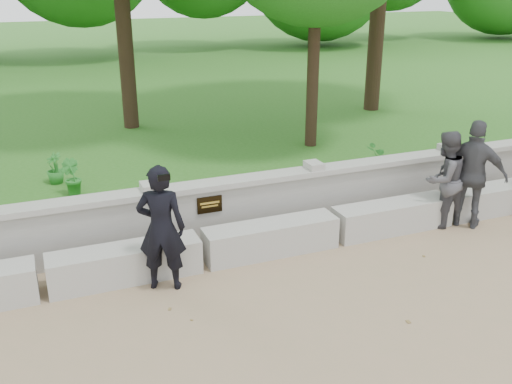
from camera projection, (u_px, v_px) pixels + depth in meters
ground at (255, 345)px, 5.97m from camera, size 80.00×80.00×0.00m
lawn at (91, 94)px, 18.06m from camera, size 40.00×22.00×0.25m
concrete_bench at (202, 250)px, 7.53m from camera, size 11.90×0.45×0.45m
parapet_wall at (187, 214)px, 8.06m from camera, size 12.50×0.35×0.90m
man_main at (161, 228)px, 6.81m from camera, size 0.68×0.64×1.59m
visitor_left at (444, 179)px, 8.59m from camera, size 0.82×0.70×1.50m
visitor_right at (473, 175)px, 8.53m from camera, size 0.93×1.02×1.67m
shrub_b at (71, 177)px, 9.27m from camera, size 0.42×0.43×0.61m
shrub_c at (382, 163)px, 9.93m from camera, size 0.76×0.73×0.64m
shrub_d at (55, 168)px, 9.82m from camera, size 0.39×0.40×0.54m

